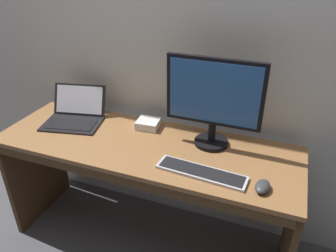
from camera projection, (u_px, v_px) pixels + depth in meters
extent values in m
plane|color=#4C4C51|center=(149.00, 238.00, 2.20)|extent=(14.00, 14.00, 0.00)
cube|color=olive|center=(145.00, 145.00, 1.85)|extent=(1.72, 0.58, 0.03)
cube|color=#4E351E|center=(37.00, 168.00, 2.29)|extent=(0.03, 0.54, 0.73)
cube|color=#4E351E|center=(290.00, 234.00, 1.76)|extent=(0.03, 0.54, 0.73)
cube|color=#4E351E|center=(122.00, 180.00, 1.64)|extent=(1.65, 0.02, 0.05)
cube|color=black|center=(72.00, 124.00, 2.03)|extent=(0.39, 0.30, 0.01)
cube|color=black|center=(71.00, 124.00, 2.02)|extent=(0.32, 0.20, 0.00)
cube|color=black|center=(80.00, 100.00, 2.12)|extent=(0.35, 0.16, 0.19)
cube|color=silver|center=(79.00, 100.00, 2.11)|extent=(0.32, 0.14, 0.16)
cylinder|color=black|center=(211.00, 142.00, 1.83)|extent=(0.19, 0.19, 0.02)
cylinder|color=black|center=(212.00, 131.00, 1.80)|extent=(0.04, 0.04, 0.12)
cube|color=black|center=(214.00, 92.00, 1.67)|extent=(0.51, 0.03, 0.36)
cube|color=#28569E|center=(214.00, 93.00, 1.66)|extent=(0.47, 0.00, 0.33)
cube|color=#BCBCC1|center=(201.00, 173.00, 1.59)|extent=(0.45, 0.14, 0.01)
cube|color=black|center=(201.00, 171.00, 1.59)|extent=(0.43, 0.12, 0.00)
ellipsoid|color=#38383D|center=(263.00, 186.00, 1.48)|extent=(0.08, 0.11, 0.04)
cube|color=silver|center=(148.00, 124.00, 1.99)|extent=(0.14, 0.13, 0.05)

